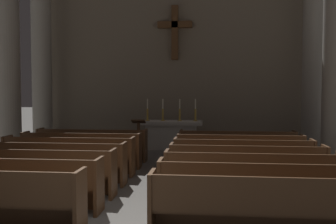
{
  "coord_description": "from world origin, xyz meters",
  "views": [
    {
      "loc": [
        1.33,
        -5.45,
        2.1
      ],
      "look_at": [
        0.0,
        7.17,
        1.39
      ],
      "focal_mm": 41.85,
      "sensor_mm": 36.0,
      "label": 1
    }
  ],
  "objects_px": {
    "candlestick_outer_right": "(195,114)",
    "pew_left_row_3": "(34,172)",
    "pew_right_row_2": "(258,190)",
    "pew_right_row_6": "(240,152)",
    "altar": "(171,134)",
    "column_left_third": "(8,44)",
    "column_left_fourth": "(42,52)",
    "pew_right_row_5": "(243,159)",
    "pew_left_row_2": "(9,184)",
    "pew_left_row_4": "(53,163)",
    "pew_left_row_5": "(69,156)",
    "column_right_third": "(336,40)",
    "candlestick_inner_left": "(163,114)",
    "candlestick_outer_left": "(147,114)",
    "pew_right_row_3": "(252,177)",
    "candlestick_inner_right": "(180,114)",
    "pew_right_row_1": "(267,208)",
    "pew_right_row_4": "(247,167)",
    "pew_right_row_7": "(237,147)",
    "pew_left_row_6": "(81,150)",
    "lectern": "(139,138)",
    "pew_left_row_7": "(92,145)"
  },
  "relations": [
    {
      "from": "pew_right_row_4",
      "to": "pew_right_row_3",
      "type": "bearing_deg",
      "value": -90.0
    },
    {
      "from": "pew_right_row_7",
      "to": "pew_right_row_4",
      "type": "bearing_deg",
      "value": -90.0
    },
    {
      "from": "pew_left_row_3",
      "to": "pew_right_row_3",
      "type": "distance_m",
      "value": 4.26
    },
    {
      "from": "pew_right_row_7",
      "to": "candlestick_outer_left",
      "type": "relative_size",
      "value": 4.22
    },
    {
      "from": "pew_left_row_7",
      "to": "pew_left_row_5",
      "type": "bearing_deg",
      "value": -90.0
    },
    {
      "from": "candlestick_outer_right",
      "to": "pew_right_row_2",
      "type": "bearing_deg",
      "value": -80.08
    },
    {
      "from": "pew_left_row_2",
      "to": "pew_left_row_4",
      "type": "distance_m",
      "value": 1.95
    },
    {
      "from": "lectern",
      "to": "candlestick_inner_left",
      "type": "bearing_deg",
      "value": 61.32
    },
    {
      "from": "pew_right_row_5",
      "to": "lectern",
      "type": "height_order",
      "value": "lectern"
    },
    {
      "from": "pew_right_row_3",
      "to": "candlestick_outer_right",
      "type": "distance_m",
      "value": 6.54
    },
    {
      "from": "pew_right_row_1",
      "to": "column_left_third",
      "type": "xyz_separation_m",
      "value": [
        -7.06,
        6.27,
        3.06
      ]
    },
    {
      "from": "pew_left_row_5",
      "to": "candlestick_inner_right",
      "type": "relative_size",
      "value": 4.22
    },
    {
      "from": "pew_right_row_6",
      "to": "candlestick_inner_left",
      "type": "relative_size",
      "value": 4.22
    },
    {
      "from": "pew_left_row_5",
      "to": "column_right_third",
      "type": "relative_size",
      "value": 0.45
    },
    {
      "from": "pew_right_row_3",
      "to": "pew_left_row_3",
      "type": "bearing_deg",
      "value": 180.0
    },
    {
      "from": "candlestick_outer_right",
      "to": "pew_left_row_7",
      "type": "bearing_deg",
      "value": -140.34
    },
    {
      "from": "pew_right_row_6",
      "to": "pew_left_row_6",
      "type": "bearing_deg",
      "value": 180.0
    },
    {
      "from": "pew_left_row_6",
      "to": "pew_right_row_4",
      "type": "bearing_deg",
      "value": -24.52
    },
    {
      "from": "candlestick_outer_right",
      "to": "pew_left_row_3",
      "type": "bearing_deg",
      "value": -115.11
    },
    {
      "from": "column_right_third",
      "to": "candlestick_inner_right",
      "type": "xyz_separation_m",
      "value": [
        -4.63,
        2.04,
        -2.27
      ]
    },
    {
      "from": "pew_right_row_6",
      "to": "candlestick_inner_left",
      "type": "bearing_deg",
      "value": 125.22
    },
    {
      "from": "candlestick_outer_right",
      "to": "pew_left_row_5",
      "type": "bearing_deg",
      "value": -124.02
    },
    {
      "from": "pew_right_row_6",
      "to": "column_right_third",
      "type": "relative_size",
      "value": 0.45
    },
    {
      "from": "lectern",
      "to": "pew_left_row_6",
      "type": "bearing_deg",
      "value": -117.65
    },
    {
      "from": "pew_left_row_6",
      "to": "candlestick_outer_right",
      "type": "xyz_separation_m",
      "value": [
        2.98,
        3.45,
        0.79
      ]
    },
    {
      "from": "candlestick_outer_left",
      "to": "candlestick_inner_left",
      "type": "relative_size",
      "value": 1.0
    },
    {
      "from": "pew_right_row_7",
      "to": "candlestick_inner_right",
      "type": "bearing_deg",
      "value": 126.54
    },
    {
      "from": "pew_left_row_2",
      "to": "pew_right_row_3",
      "type": "distance_m",
      "value": 4.37
    },
    {
      "from": "pew_right_row_4",
      "to": "candlestick_inner_right",
      "type": "height_order",
      "value": "candlestick_inner_right"
    },
    {
      "from": "pew_right_row_1",
      "to": "pew_left_row_4",
      "type": "bearing_deg",
      "value": 145.62
    },
    {
      "from": "pew_right_row_5",
      "to": "pew_right_row_7",
      "type": "height_order",
      "value": "same"
    },
    {
      "from": "column_left_third",
      "to": "column_right_third",
      "type": "height_order",
      "value": "same"
    },
    {
      "from": "pew_right_row_6",
      "to": "pew_right_row_3",
      "type": "bearing_deg",
      "value": -90.0
    },
    {
      "from": "pew_left_row_6",
      "to": "pew_right_row_6",
      "type": "height_order",
      "value": "same"
    },
    {
      "from": "pew_left_row_5",
      "to": "column_left_fourth",
      "type": "relative_size",
      "value": 0.45
    },
    {
      "from": "altar",
      "to": "candlestick_outer_right",
      "type": "xyz_separation_m",
      "value": [
        0.85,
        0.0,
        0.73
      ]
    },
    {
      "from": "pew_right_row_5",
      "to": "column_left_fourth",
      "type": "xyz_separation_m",
      "value": [
        -7.06,
        4.87,
        3.06
      ]
    },
    {
      "from": "pew_right_row_5",
      "to": "candlestick_outer_right",
      "type": "relative_size",
      "value": 4.22
    },
    {
      "from": "column_left_third",
      "to": "lectern",
      "type": "bearing_deg",
      "value": 11.95
    },
    {
      "from": "pew_left_row_5",
      "to": "pew_right_row_5",
      "type": "distance_m",
      "value": 4.26
    },
    {
      "from": "column_left_third",
      "to": "column_left_fourth",
      "type": "height_order",
      "value": "same"
    },
    {
      "from": "pew_right_row_7",
      "to": "pew_right_row_6",
      "type": "bearing_deg",
      "value": -90.0
    },
    {
      "from": "pew_left_row_4",
      "to": "candlestick_inner_left",
      "type": "bearing_deg",
      "value": 71.22
    },
    {
      "from": "candlestick_outer_right",
      "to": "pew_right_row_1",
      "type": "bearing_deg",
      "value": -81.23
    },
    {
      "from": "column_left_fourth",
      "to": "candlestick_outer_left",
      "type": "height_order",
      "value": "column_left_fourth"
    },
    {
      "from": "pew_left_row_3",
      "to": "pew_left_row_6",
      "type": "relative_size",
      "value": 1.0
    },
    {
      "from": "candlestick_inner_left",
      "to": "candlestick_inner_right",
      "type": "bearing_deg",
      "value": 0.0
    },
    {
      "from": "pew_right_row_4",
      "to": "pew_right_row_7",
      "type": "xyz_separation_m",
      "value": [
        0.0,
        2.92,
        0.0
      ]
    },
    {
      "from": "pew_right_row_2",
      "to": "pew_right_row_6",
      "type": "height_order",
      "value": "same"
    },
    {
      "from": "pew_left_row_2",
      "to": "pew_left_row_6",
      "type": "height_order",
      "value": "same"
    }
  ]
}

